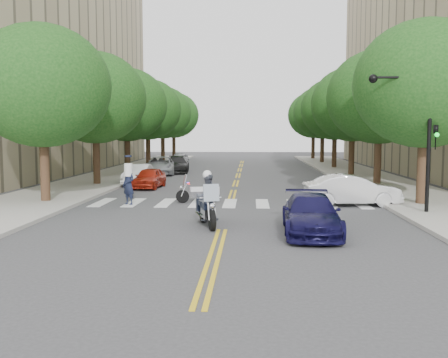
# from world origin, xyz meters

# --- Properties ---
(ground) EXTENTS (140.00, 140.00, 0.00)m
(ground) POSITION_xyz_m (0.00, 0.00, 0.00)
(ground) COLOR #38383A
(ground) RESTS_ON ground
(sidewalk_left) EXTENTS (5.00, 60.00, 0.15)m
(sidewalk_left) POSITION_xyz_m (-9.50, 22.00, 0.07)
(sidewalk_left) COLOR #9E9991
(sidewalk_left) RESTS_ON ground
(sidewalk_right) EXTENTS (5.00, 60.00, 0.15)m
(sidewalk_right) POSITION_xyz_m (9.50, 22.00, 0.07)
(sidewalk_right) COLOR #9E9991
(sidewalk_right) RESTS_ON ground
(tree_l_0) EXTENTS (6.40, 6.40, 8.45)m
(tree_l_0) POSITION_xyz_m (-8.80, 6.00, 5.55)
(tree_l_0) COLOR #382316
(tree_l_0) RESTS_ON ground
(tree_l_1) EXTENTS (6.40, 6.40, 8.45)m
(tree_l_1) POSITION_xyz_m (-8.80, 14.00, 5.55)
(tree_l_1) COLOR #382316
(tree_l_1) RESTS_ON ground
(tree_l_2) EXTENTS (6.40, 6.40, 8.45)m
(tree_l_2) POSITION_xyz_m (-8.80, 22.00, 5.55)
(tree_l_2) COLOR #382316
(tree_l_2) RESTS_ON ground
(tree_l_3) EXTENTS (6.40, 6.40, 8.45)m
(tree_l_3) POSITION_xyz_m (-8.80, 30.00, 5.55)
(tree_l_3) COLOR #382316
(tree_l_3) RESTS_ON ground
(tree_l_4) EXTENTS (6.40, 6.40, 8.45)m
(tree_l_4) POSITION_xyz_m (-8.80, 38.00, 5.55)
(tree_l_4) COLOR #382316
(tree_l_4) RESTS_ON ground
(tree_l_5) EXTENTS (6.40, 6.40, 8.45)m
(tree_l_5) POSITION_xyz_m (-8.80, 46.00, 5.55)
(tree_l_5) COLOR #382316
(tree_l_5) RESTS_ON ground
(tree_r_0) EXTENTS (6.40, 6.40, 8.45)m
(tree_r_0) POSITION_xyz_m (8.80, 6.00, 5.55)
(tree_r_0) COLOR #382316
(tree_r_0) RESTS_ON ground
(tree_r_1) EXTENTS (6.40, 6.40, 8.45)m
(tree_r_1) POSITION_xyz_m (8.80, 14.00, 5.55)
(tree_r_1) COLOR #382316
(tree_r_1) RESTS_ON ground
(tree_r_2) EXTENTS (6.40, 6.40, 8.45)m
(tree_r_2) POSITION_xyz_m (8.80, 22.00, 5.55)
(tree_r_2) COLOR #382316
(tree_r_2) RESTS_ON ground
(tree_r_3) EXTENTS (6.40, 6.40, 8.45)m
(tree_r_3) POSITION_xyz_m (8.80, 30.00, 5.55)
(tree_r_3) COLOR #382316
(tree_r_3) RESTS_ON ground
(tree_r_4) EXTENTS (6.40, 6.40, 8.45)m
(tree_r_4) POSITION_xyz_m (8.80, 38.00, 5.55)
(tree_r_4) COLOR #382316
(tree_r_4) RESTS_ON ground
(tree_r_5) EXTENTS (6.40, 6.40, 8.45)m
(tree_r_5) POSITION_xyz_m (8.80, 46.00, 5.55)
(tree_r_5) COLOR #382316
(tree_r_5) RESTS_ON ground
(traffic_signal_pole) EXTENTS (2.82, 0.42, 6.00)m
(traffic_signal_pole) POSITION_xyz_m (7.72, 3.50, 3.72)
(traffic_signal_pole) COLOR black
(traffic_signal_pole) RESTS_ON ground
(motorcycle_police) EXTENTS (1.03, 2.46, 2.04)m
(motorcycle_police) POSITION_xyz_m (-0.59, 0.73, 0.91)
(motorcycle_police) COLOR black
(motorcycle_police) RESTS_ON ground
(motorcycle_parked) EXTENTS (2.10, 0.86, 1.37)m
(motorcycle_parked) POSITION_xyz_m (-1.38, 6.78, 0.48)
(motorcycle_parked) COLOR black
(motorcycle_parked) RESTS_ON ground
(officer_standing) EXTENTS (0.82, 0.76, 1.88)m
(officer_standing) POSITION_xyz_m (-4.72, 5.80, 0.94)
(officer_standing) COLOR #161C33
(officer_standing) RESTS_ON ground
(convertible) EXTENTS (4.51, 1.92, 1.45)m
(convertible) POSITION_xyz_m (5.68, 6.11, 0.72)
(convertible) COLOR white
(convertible) RESTS_ON ground
(sedan_blue) EXTENTS (1.99, 4.59, 1.31)m
(sedan_blue) POSITION_xyz_m (3.01, -0.50, 0.66)
(sedan_blue) COLOR #0F0D36
(sedan_blue) RESTS_ON ground
(parked_car_a) EXTENTS (1.72, 3.76, 1.25)m
(parked_car_a) POSITION_xyz_m (-5.20, 12.88, 0.62)
(parked_car_a) COLOR #AD2412
(parked_car_a) RESTS_ON ground
(parked_car_b) EXTENTS (1.45, 4.03, 1.32)m
(parked_car_b) POSITION_xyz_m (-6.30, 14.72, 0.66)
(parked_car_b) COLOR silver
(parked_car_b) RESTS_ON ground
(parked_car_c) EXTENTS (2.78, 5.36, 1.44)m
(parked_car_c) POSITION_xyz_m (-6.30, 22.69, 0.72)
(parked_car_c) COLOR #93969A
(parked_car_c) RESTS_ON ground
(parked_car_d) EXTENTS (2.37, 4.91, 1.38)m
(parked_car_d) POSITION_xyz_m (-5.20, 24.50, 0.69)
(parked_car_d) COLOR black
(parked_car_d) RESTS_ON ground
(parked_car_e) EXTENTS (1.63, 3.99, 1.35)m
(parked_car_e) POSITION_xyz_m (-6.30, 33.68, 0.68)
(parked_car_e) COLOR #A6A6AC
(parked_car_e) RESTS_ON ground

